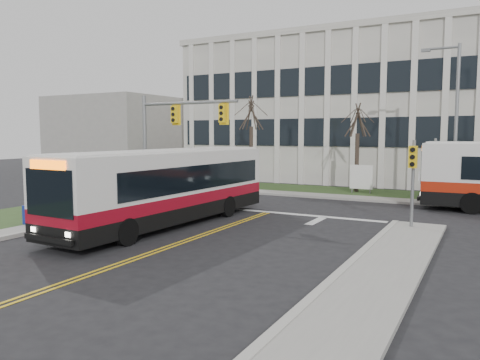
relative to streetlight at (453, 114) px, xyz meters
The scene contains 15 objects.
ground 18.81m from the streetlight, 116.37° to the right, with size 120.00×120.00×0.00m, color black.
sidewalk_east 21.82m from the streetlight, 91.43° to the right, with size 2.00×26.00×0.14m, color #9E9B93.
sidewalk_cross 6.04m from the streetlight, 161.74° to the right, with size 44.00×1.60×0.14m, color #9E9B93.
building_lawn 6.23m from the streetlight, 149.29° to the left, with size 44.00×5.00×0.12m, color #2C421C.
office_building 14.15m from the streetlight, 102.38° to the left, with size 40.00×16.00×12.00m, color silver.
building_annex 35.43m from the streetlight, 163.93° to the left, with size 12.00×12.00×8.00m, color #9E9B93.
mast_arm_signal 16.39m from the streetlight, 146.49° to the right, with size 6.11×0.38×6.20m.
signal_pole_near 9.72m from the streetlight, 95.10° to the right, with size 0.34×0.39×3.80m.
signal_pole_far 2.93m from the streetlight, 136.05° to the right, with size 0.34×0.39×3.80m.
streetlight is the anchor object (origin of this frame).
directory_sign 6.96m from the streetlight, 166.77° to the left, with size 1.50×0.12×2.00m.
tree_left 14.15m from the streetlight, behind, with size 1.80×1.80×7.70m.
tree_mid 6.36m from the streetlight, 161.65° to the left, with size 1.80×1.80×6.82m.
bus_main 17.30m from the streetlight, 128.64° to the right, with size 2.66×12.29×3.28m, color silver, non-canonical shape.
newspaper_box_blue 23.16m from the streetlight, 133.52° to the right, with size 0.50×0.45×0.95m, color navy.
Camera 1 is at (10.03, -13.68, 4.03)m, focal length 35.00 mm.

